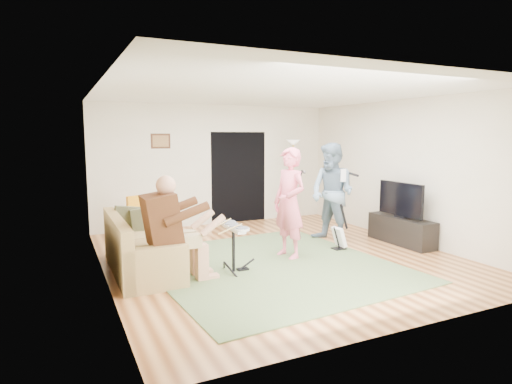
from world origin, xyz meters
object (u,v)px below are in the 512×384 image
torchiere_lamp (293,166)px  tv_cabinet (401,230)px  guitar_spare (339,237)px  television (401,199)px  drum_kit (234,251)px  dining_chair (142,228)px  guitarist (332,193)px  sofa (136,253)px  singer (289,203)px

torchiere_lamp → tv_cabinet: size_ratio=1.37×
guitar_spare → television: bearing=-5.7°
drum_kit → tv_cabinet: size_ratio=0.53×
tv_cabinet → television: (-0.05, 0.00, 0.60)m
dining_chair → guitarist: bearing=-43.2°
guitar_spare → tv_cabinet: bearing=-5.5°
guitar_spare → dining_chair: dining_chair is taller
guitarist → torchiere_lamp: (0.23, 1.87, 0.38)m
torchiere_lamp → dining_chair: size_ratio=2.10×
drum_kit → tv_cabinet: 3.51m
sofa → dining_chair: dining_chair is taller
guitarist → dining_chair: 3.61m
torchiere_lamp → television: bearing=-72.0°
torchiere_lamp → guitar_spare: bearing=-100.4°
singer → guitar_spare: 1.24m
torchiere_lamp → tv_cabinet: (0.88, -2.54, -1.07)m
torchiere_lamp → dining_chair: (-3.55, -0.58, -0.99)m
torchiere_lamp → television: torchiere_lamp is taller
tv_cabinet → television: size_ratio=1.32×
drum_kit → tv_cabinet: drum_kit is taller
sofa → tv_cabinet: sofa is taller
guitarist → singer: bearing=-82.3°
drum_kit → dining_chair: 2.40m
singer → dining_chair: bearing=-144.1°
dining_chair → sofa: bearing=-125.2°
singer → television: 2.31m
guitarist → tv_cabinet: 1.47m
dining_chair → television: television is taller
guitar_spare → torchiere_lamp: (0.44, 2.42, 1.08)m
torchiere_lamp → dining_chair: 3.73m
drum_kit → dining_chair: dining_chair is taller
guitar_spare → guitarist: bearing=69.0°
guitar_spare → torchiere_lamp: torchiere_lamp is taller
singer → guitar_spare: singer is taller
sofa → torchiere_lamp: (3.92, 2.14, 1.04)m
drum_kit → dining_chair: size_ratio=0.81×
drum_kit → dining_chair: bearing=112.7°
drum_kit → television: bearing=4.1°
dining_chair → television: size_ratio=0.86×
torchiere_lamp → tv_cabinet: torchiere_lamp is taller
drum_kit → dining_chair: (-0.93, 2.21, 0.00)m
sofa → guitarist: size_ratio=1.10×
torchiere_lamp → guitarist: bearing=-97.1°
guitar_spare → television: size_ratio=0.78×
sofa → drum_kit: bearing=-26.7°
singer → guitarist: bearing=102.0°
dining_chair → drum_kit: bearing=-89.2°
sofa → tv_cabinet: size_ratio=1.48×
drum_kit → torchiere_lamp: torchiere_lamp is taller
singer → torchiere_lamp: 2.88m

